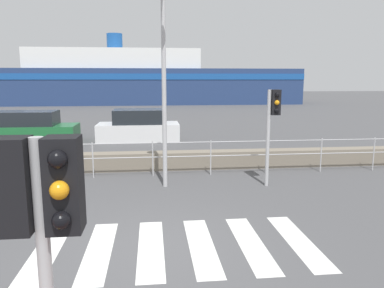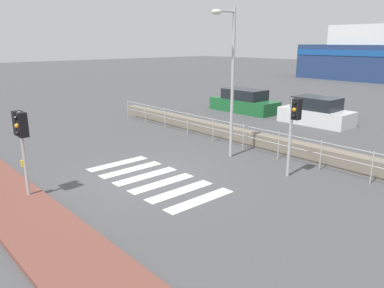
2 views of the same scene
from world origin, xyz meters
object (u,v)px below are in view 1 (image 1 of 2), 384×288
parked_car_white (138,127)px  traffic_light_far (273,116)px  traffic_light_near (40,216)px  parked_car_green (27,129)px  ferry_boat (144,81)px  streetlamp (164,56)px

parked_car_white → traffic_light_far: bearing=-64.7°
traffic_light_near → parked_car_green: size_ratio=0.56×
traffic_light_far → ferry_boat: bearing=96.5°
streetlamp → ferry_boat: 35.93m
traffic_light_far → ferry_boat: (-4.09, 35.91, 0.73)m
streetlamp → parked_car_green: 10.72m
parked_car_green → ferry_boat: bearing=79.7°
parked_car_white → streetlamp: bearing=-83.1°
traffic_light_near → ferry_boat: bearing=90.1°
traffic_light_near → traffic_light_far: (4.05, 7.19, -0.03)m
traffic_light_near → traffic_light_far: 8.25m
streetlamp → parked_car_green: size_ratio=1.23×
traffic_light_far → ferry_boat: ferry_boat is taller
traffic_light_far → parked_car_white: size_ratio=0.68×
traffic_light_far → ferry_boat: 36.15m
parked_car_green → parked_car_white: bearing=0.0°
parked_car_green → parked_car_white: parked_car_white is taller
traffic_light_near → traffic_light_far: size_ratio=0.96×
ferry_boat → parked_car_green: bearing=-100.3°
streetlamp → parked_car_green: streetlamp is taller
traffic_light_near → traffic_light_far: traffic_light_far is taller
parked_car_green → parked_car_white: 5.17m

